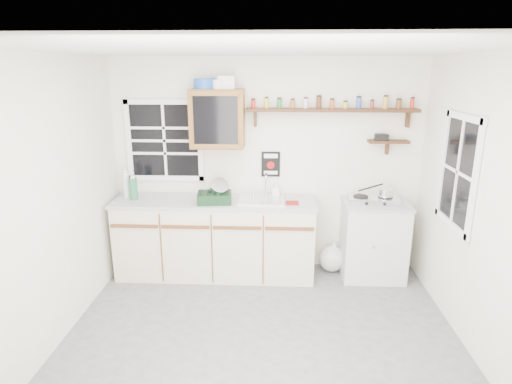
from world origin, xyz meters
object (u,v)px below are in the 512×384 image
(spice_shelf, at_px, (333,109))
(hotplate, at_px, (373,200))
(main_cabinet, at_px, (216,237))
(upper_cabinet, at_px, (217,119))
(right_cabinet, at_px, (373,239))
(dish_rack, at_px, (216,195))

(spice_shelf, relative_size, hotplate, 3.43)
(main_cabinet, relative_size, upper_cabinet, 3.55)
(main_cabinet, xyz_separation_m, hotplate, (1.79, 0.01, 0.48))
(hotplate, bearing_deg, upper_cabinet, 178.06)
(spice_shelf, xyz_separation_m, hotplate, (0.47, -0.21, -0.99))
(spice_shelf, bearing_deg, upper_cabinet, -176.92)
(upper_cabinet, distance_m, hotplate, 1.97)
(right_cabinet, height_order, upper_cabinet, upper_cabinet)
(spice_shelf, bearing_deg, dish_rack, -166.45)
(main_cabinet, relative_size, right_cabinet, 2.54)
(spice_shelf, height_order, hotplate, spice_shelf)
(upper_cabinet, bearing_deg, right_cabinet, -3.76)
(upper_cabinet, relative_size, hotplate, 1.17)
(right_cabinet, height_order, dish_rack, dish_rack)
(dish_rack, xyz_separation_m, hotplate, (1.76, 0.10, -0.06))
(right_cabinet, distance_m, spice_shelf, 1.57)
(right_cabinet, bearing_deg, spice_shelf, 159.99)
(spice_shelf, bearing_deg, right_cabinet, -20.01)
(dish_rack, distance_m, hotplate, 1.76)
(main_cabinet, distance_m, spice_shelf, 1.99)
(main_cabinet, height_order, right_cabinet, main_cabinet)
(upper_cabinet, xyz_separation_m, hotplate, (1.76, -0.14, -0.88))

